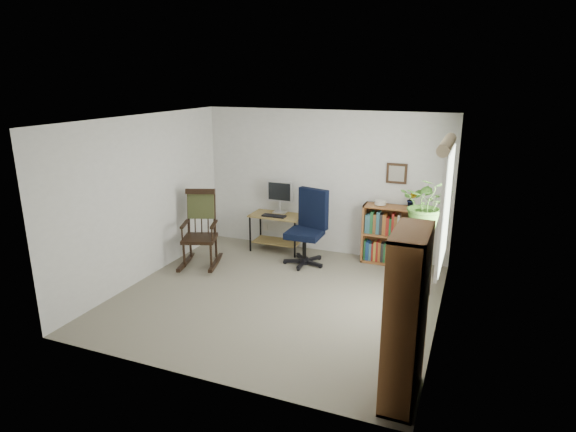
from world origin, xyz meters
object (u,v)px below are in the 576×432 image
at_px(rocking_chair, 199,228).
at_px(low_bookshelf, 391,235).
at_px(office_chair, 305,228).
at_px(desk, 277,233).
at_px(tall_bookshelf, 406,318).

distance_m(rocking_chair, low_bookshelf, 3.05).
bearing_deg(office_chair, desk, 161.96).
xyz_separation_m(rocking_chair, low_bookshelf, (2.80, 1.19, -0.13)).
bearing_deg(office_chair, rocking_chair, -142.38).
distance_m(desk, low_bookshelf, 1.94).
bearing_deg(rocking_chair, tall_bookshelf, -51.73).
bearing_deg(low_bookshelf, desk, -176.44).
bearing_deg(office_chair, low_bookshelf, 37.89).
relative_size(desk, low_bookshelf, 0.93).
bearing_deg(low_bookshelf, rocking_chair, -157.00).
height_order(desk, office_chair, office_chair).
distance_m(office_chair, low_bookshelf, 1.39).
distance_m(desk, rocking_chair, 1.41).
bearing_deg(tall_bookshelf, rocking_chair, 148.35).
distance_m(desk, office_chair, 0.84).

